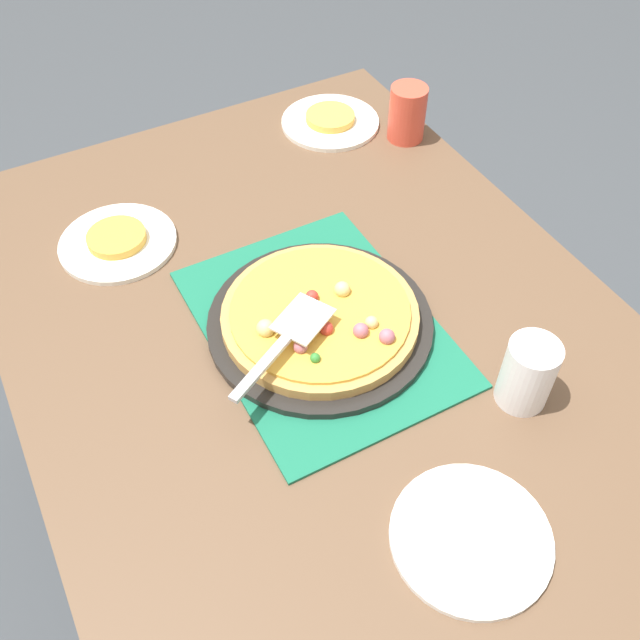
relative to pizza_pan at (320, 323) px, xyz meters
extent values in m
plane|color=#3D4247|center=(0.00, 0.00, -0.76)|extent=(8.00, 8.00, 0.00)
cube|color=brown|center=(0.00, 0.00, -0.03)|extent=(1.40, 1.00, 0.03)
cube|color=brown|center=(-0.64, -0.44, -0.40)|extent=(0.07, 0.07, 0.72)
cube|color=brown|center=(-0.64, 0.44, -0.40)|extent=(0.07, 0.07, 0.72)
cube|color=#196B4C|center=(0.00, 0.00, -0.01)|extent=(0.48, 0.36, 0.01)
cylinder|color=black|center=(0.00, 0.00, 0.00)|extent=(0.38, 0.38, 0.01)
cylinder|color=tan|center=(0.00, 0.00, 0.02)|extent=(0.33, 0.33, 0.02)
cylinder|color=gold|center=(0.00, 0.00, 0.03)|extent=(0.30, 0.30, 0.01)
sphere|color=#E5CC7F|center=(0.07, 0.06, 0.04)|extent=(0.02, 0.02, 0.02)
sphere|color=#E5CC7F|center=(-0.02, 0.05, 0.04)|extent=(0.03, 0.03, 0.03)
sphere|color=red|center=(-0.03, 0.00, 0.04)|extent=(0.02, 0.02, 0.02)
sphere|color=#B76675|center=(0.08, 0.03, 0.04)|extent=(0.03, 0.03, 0.03)
sphere|color=red|center=(0.04, -0.01, 0.04)|extent=(0.02, 0.02, 0.02)
sphere|color=#E5CC7F|center=(0.00, -0.10, 0.04)|extent=(0.03, 0.03, 0.03)
sphere|color=#338433|center=(0.09, -0.06, 0.04)|extent=(0.02, 0.02, 0.02)
sphere|color=#B76675|center=(0.06, -0.07, 0.04)|extent=(0.02, 0.02, 0.02)
sphere|color=#B76675|center=(0.11, 0.06, 0.04)|extent=(0.03, 0.03, 0.03)
cylinder|color=white|center=(-0.36, -0.24, -0.01)|extent=(0.22, 0.22, 0.01)
cylinder|color=white|center=(-0.53, 0.31, -0.01)|extent=(0.22, 0.22, 0.01)
cylinder|color=white|center=(0.43, 0.00, -0.01)|extent=(0.22, 0.22, 0.01)
cylinder|color=gold|center=(-0.36, -0.24, 0.01)|extent=(0.11, 0.11, 0.02)
cylinder|color=#EAB747|center=(-0.53, 0.31, 0.01)|extent=(0.11, 0.11, 0.02)
cylinder|color=#E04C38|center=(-0.40, 0.43, 0.05)|extent=(0.08, 0.08, 0.12)
cylinder|color=white|center=(0.27, 0.21, 0.05)|extent=(0.08, 0.08, 0.12)
cube|color=silver|center=(0.02, -0.04, 0.06)|extent=(0.11, 0.11, 0.00)
cube|color=#B2B2B7|center=(0.08, -0.14, 0.06)|extent=(0.08, 0.13, 0.01)
camera|label=1|loc=(0.69, -0.37, 0.90)|focal=39.91mm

